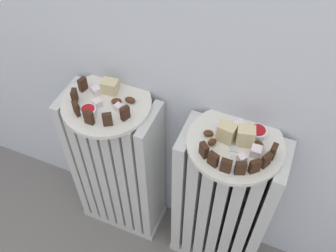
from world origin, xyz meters
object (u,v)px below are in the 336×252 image
at_px(plate_left, 107,103).
at_px(radiator_left, 118,169).
at_px(jam_bowl_left, 89,111).
at_px(fork, 233,158).
at_px(plate_right, 235,143).
at_px(radiator_right, 222,206).
at_px(jam_bowl_right, 257,132).

bearing_deg(plate_left, radiator_left, -63.43).
relative_size(radiator_left, jam_bowl_left, 14.46).
distance_m(plate_left, fork, 0.37).
relative_size(plate_right, jam_bowl_left, 5.81).
bearing_deg(plate_left, radiator_right, 0.00).
relative_size(jam_bowl_left, fork, 0.43).
xyz_separation_m(plate_right, jam_bowl_right, (0.04, 0.04, 0.02)).
bearing_deg(plate_right, radiator_right, 63.43).
bearing_deg(radiator_left, plate_right, 0.00).
bearing_deg(fork, jam_bowl_right, 69.06).
height_order(radiator_left, plate_right, plate_right).
distance_m(radiator_left, jam_bowl_right, 0.52).
distance_m(jam_bowl_left, fork, 0.39).
bearing_deg(plate_right, jam_bowl_right, 43.77).
distance_m(plate_right, fork, 0.05).
xyz_separation_m(radiator_left, jam_bowl_right, (0.40, 0.04, 0.33)).
bearing_deg(radiator_right, jam_bowl_left, -171.45).
distance_m(radiator_left, radiator_right, 0.36).
height_order(radiator_right, plate_right, plate_right).
relative_size(radiator_left, fork, 6.25).
bearing_deg(radiator_left, fork, -7.72).
relative_size(radiator_right, jam_bowl_left, 14.46).
height_order(radiator_right, plate_left, plate_left).
xyz_separation_m(radiator_left, radiator_right, (0.36, 0.00, 0.00)).
xyz_separation_m(radiator_right, plate_right, (-0.00, -0.00, 0.31)).
relative_size(plate_left, jam_bowl_right, 5.18).
bearing_deg(fork, radiator_right, 98.49).
xyz_separation_m(plate_left, fork, (0.37, -0.05, 0.01)).
height_order(jam_bowl_left, fork, jam_bowl_left).
distance_m(radiator_right, fork, 0.32).
height_order(radiator_left, fork, fork).
distance_m(plate_right, jam_bowl_right, 0.06).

